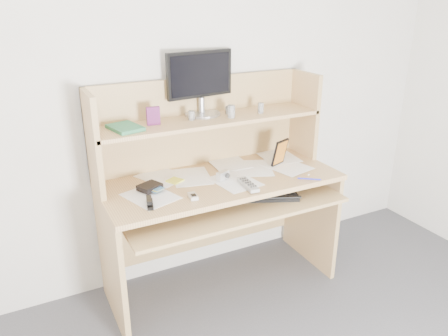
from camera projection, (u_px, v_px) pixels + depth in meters
name	position (u px, v px, depth m)	size (l,w,h in m)	color
back_wall	(198.00, 84.00, 2.65)	(3.60, 0.04, 2.50)	beige
desk	(215.00, 182.00, 2.66)	(1.40, 0.70, 1.30)	tan
paper_clutter	(221.00, 178.00, 2.57)	(1.32, 0.54, 0.01)	white
keyboard	(263.00, 195.00, 2.56)	(0.43, 0.29, 0.03)	black
tv_remote	(248.00, 185.00, 2.45)	(0.05, 0.19, 0.02)	#A2A19C
flip_phone	(193.00, 196.00, 2.31)	(0.04, 0.08, 0.02)	silver
stapler	(150.00, 202.00, 2.23)	(0.03, 0.12, 0.04)	black
wallet	(150.00, 187.00, 2.41)	(0.12, 0.10, 0.03)	black
sticky_note_pad	(175.00, 181.00, 2.53)	(0.08, 0.08, 0.01)	#EAF13F
digital_camera	(223.00, 175.00, 2.53)	(0.08, 0.03, 0.05)	silver
game_case	(280.00, 152.00, 2.73)	(0.12, 0.01, 0.17)	black
blue_pen	(309.00, 179.00, 2.54)	(0.01, 0.01, 0.14)	#1C1ED5
card_box	(153.00, 116.00, 2.42)	(0.07, 0.02, 0.10)	#A11615
shelf_book	(125.00, 128.00, 2.35)	(0.14, 0.20, 0.02)	#348259
chip_stack_a	(191.00, 115.00, 2.52)	(0.04, 0.04, 0.05)	black
chip_stack_b	(231.00, 111.00, 2.57)	(0.05, 0.05, 0.07)	white
chip_stack_c	(229.00, 110.00, 2.66)	(0.04, 0.04, 0.05)	black
chip_stack_d	(261.00, 108.00, 2.67)	(0.04, 0.04, 0.06)	white
monitor	(200.00, 81.00, 2.59)	(0.43, 0.22, 0.38)	#ACADB1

